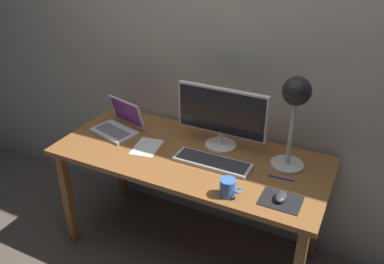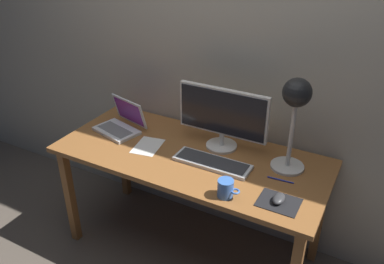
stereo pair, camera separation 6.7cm
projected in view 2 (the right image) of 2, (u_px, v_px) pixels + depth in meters
The scene contains 12 objects.
ground_plane at pixel (191, 247), 2.68m from camera, with size 4.80×4.80×0.00m, color brown.
back_wall at pixel (222, 43), 2.37m from camera, with size 4.80×0.06×2.60m, color #B2A893.
desk at pixel (190, 165), 2.37m from camera, with size 1.60×0.70×0.74m.
monitor at pixel (223, 115), 2.30m from camera, with size 0.55×0.19×0.38m.
keyboard_main at pixel (212, 162), 2.23m from camera, with size 0.44×0.14×0.03m.
laptop at pixel (123, 121), 2.57m from camera, with size 0.33×0.30×0.20m.
desk_lamp at pixel (296, 105), 2.02m from camera, with size 0.18×0.18×0.52m.
mousepad at pixel (279, 202), 1.93m from camera, with size 0.20×0.16×0.00m, color black.
mouse at pixel (279, 199), 1.93m from camera, with size 0.06×0.10×0.03m, color #38383A.
coffee_mug at pixel (226, 188), 1.96m from camera, with size 0.12×0.08×0.09m.
paper_sheet_near_mouse at pixel (148, 146), 2.41m from camera, with size 0.15×0.21×0.00m, color white.
pen at pixel (281, 180), 2.09m from camera, with size 0.01×0.01×0.14m, color #2633A5.
Camera 2 is at (0.95, -1.74, 1.97)m, focal length 37.26 mm.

